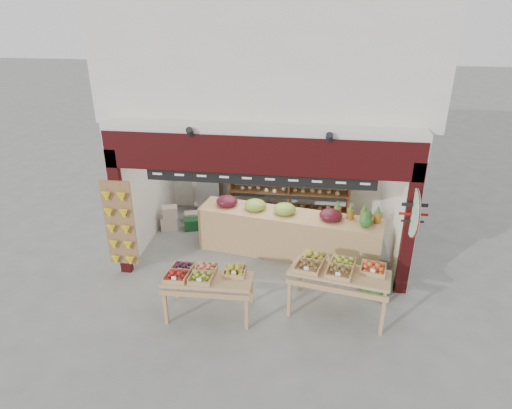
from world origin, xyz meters
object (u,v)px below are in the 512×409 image
object	(u,v)px
cardboard_stack	(179,220)
watermelon_pile	(375,280)
display_table_right	(337,269)
back_shelving	(290,180)
refrigerator	(211,181)
display_table_left	(203,276)
mid_counter	(288,232)

from	to	relation	value
cardboard_stack	watermelon_pile	world-z (taller)	cardboard_stack
display_table_right	watermelon_pile	xyz separation A→B (m)	(0.79, 0.71, -0.64)
back_shelving	watermelon_pile	size ratio (longest dim) A/B	3.92
refrigerator	display_table_left	size ratio (longest dim) A/B	1.17
display_table_left	display_table_right	distance (m)	2.34
mid_counter	display_table_right	bearing A→B (deg)	-61.88
cardboard_stack	watermelon_pile	bearing A→B (deg)	-23.96
watermelon_pile	mid_counter	bearing A→B (deg)	147.98
refrigerator	cardboard_stack	distance (m)	1.29
display_table_right	watermelon_pile	size ratio (longest dim) A/B	2.48
back_shelving	mid_counter	bearing A→B (deg)	-86.75
back_shelving	refrigerator	distance (m)	2.01
refrigerator	watermelon_pile	size ratio (longest dim) A/B	2.41
refrigerator	mid_counter	world-z (taller)	refrigerator
back_shelving	display_table_left	bearing A→B (deg)	-108.01
display_table_right	cardboard_stack	bearing A→B (deg)	143.73
cardboard_stack	display_table_left	size ratio (longest dim) A/B	0.65
watermelon_pile	refrigerator	bearing A→B (deg)	143.13
back_shelving	display_table_right	xyz separation A→B (m)	(1.06, -3.46, -0.26)
display_table_left	display_table_right	bearing A→B (deg)	9.36
cardboard_stack	back_shelving	bearing A→B (deg)	16.29
refrigerator	watermelon_pile	distance (m)	4.87
back_shelving	cardboard_stack	xyz separation A→B (m)	(-2.61, -0.76, -0.88)
mid_counter	display_table_left	distance (m)	2.58
back_shelving	display_table_left	xyz separation A→B (m)	(-1.25, -3.84, -0.34)
display_table_left	watermelon_pile	xyz separation A→B (m)	(3.10, 1.09, -0.55)
refrigerator	display_table_right	xyz separation A→B (m)	(3.06, -3.60, -0.06)
mid_counter	display_table_right	size ratio (longest dim) A/B	2.14
refrigerator	cardboard_stack	world-z (taller)	refrigerator
back_shelving	mid_counter	distance (m)	1.74
cardboard_stack	mid_counter	size ratio (longest dim) A/B	0.25
mid_counter	watermelon_pile	distance (m)	2.10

